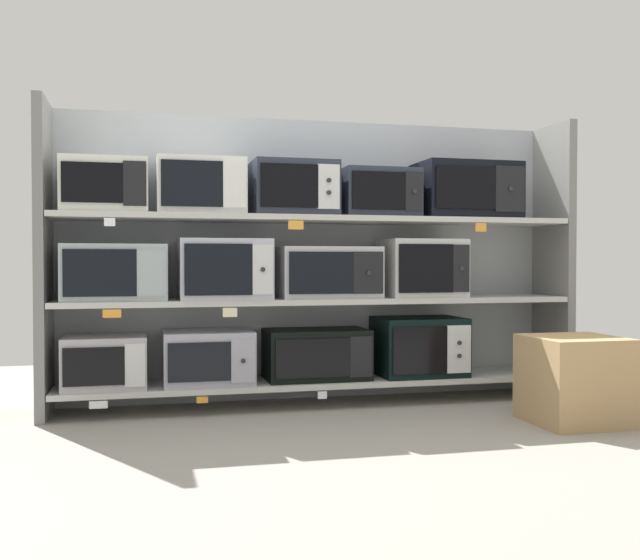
% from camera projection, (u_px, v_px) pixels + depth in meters
% --- Properties ---
extents(ground, '(6.85, 6.00, 0.02)m').
position_uv_depth(ground, '(375.00, 450.00, 3.09)').
color(ground, gray).
extents(back_panel, '(3.05, 0.04, 1.62)m').
position_uv_depth(back_panel, '(311.00, 260.00, 4.26)').
color(back_panel, '#9EA3A8').
rests_on(back_panel, ground).
extents(upright_left, '(0.05, 0.41, 1.62)m').
position_uv_depth(upright_left, '(44.00, 259.00, 3.70)').
color(upright_left, slate).
rests_on(upright_left, ground).
extents(upright_right, '(0.05, 0.41, 1.62)m').
position_uv_depth(upright_right, '(553.00, 260.00, 4.39)').
color(upright_right, slate).
rests_on(upright_right, ground).
extents(shelf_0, '(2.85, 0.41, 0.03)m').
position_uv_depth(shelf_0, '(320.00, 381.00, 4.06)').
color(shelf_0, beige).
rests_on(shelf_0, ground).
extents(microwave_0, '(0.42, 0.39, 0.27)m').
position_uv_depth(microwave_0, '(105.00, 361.00, 3.78)').
color(microwave_0, '#A49FA5').
rests_on(microwave_0, shelf_0).
extents(microwave_1, '(0.47, 0.41, 0.28)m').
position_uv_depth(microwave_1, '(208.00, 357.00, 3.91)').
color(microwave_1, '#9F9EAC').
rests_on(microwave_1, shelf_0).
extents(microwave_2, '(0.57, 0.34, 0.28)m').
position_uv_depth(microwave_2, '(316.00, 354.00, 4.05)').
color(microwave_2, black).
rests_on(microwave_2, shelf_0).
extents(microwave_3, '(0.49, 0.39, 0.33)m').
position_uv_depth(microwave_3, '(419.00, 346.00, 4.19)').
color(microwave_3, black).
rests_on(microwave_3, shelf_0).
extents(price_tag_0, '(0.09, 0.00, 0.04)m').
position_uv_depth(price_tag_0, '(98.00, 405.00, 3.58)').
color(price_tag_0, white).
extents(price_tag_1, '(0.06, 0.00, 0.03)m').
position_uv_depth(price_tag_1, '(202.00, 400.00, 3.70)').
color(price_tag_1, orange).
extents(price_tag_2, '(0.05, 0.00, 0.04)m').
position_uv_depth(price_tag_2, '(322.00, 395.00, 3.85)').
color(price_tag_2, white).
extents(shelf_1, '(2.85, 0.41, 0.03)m').
position_uv_depth(shelf_1, '(320.00, 301.00, 4.05)').
color(shelf_1, beige).
extents(microwave_4, '(0.53, 0.39, 0.29)m').
position_uv_depth(microwave_4, '(115.00, 272.00, 3.78)').
color(microwave_4, '#99A4A9').
rests_on(microwave_4, shelf_1).
extents(microwave_5, '(0.48, 0.43, 0.32)m').
position_uv_depth(microwave_5, '(224.00, 269.00, 3.92)').
color(microwave_5, '#B1B0BF').
rests_on(microwave_5, shelf_1).
extents(microwave_6, '(0.55, 0.37, 0.28)m').
position_uv_depth(microwave_6, '(328.00, 272.00, 4.05)').
color(microwave_6, '#B1B1B5').
rests_on(microwave_6, shelf_1).
extents(microwave_7, '(0.44, 0.38, 0.33)m').
position_uv_depth(microwave_7, '(422.00, 268.00, 4.19)').
color(microwave_7, beige).
rests_on(microwave_7, shelf_1).
extents(price_tag_3, '(0.09, 0.00, 0.04)m').
position_uv_depth(price_tag_3, '(112.00, 314.00, 3.59)').
color(price_tag_3, orange).
extents(price_tag_4, '(0.07, 0.00, 0.05)m').
position_uv_depth(price_tag_4, '(230.00, 312.00, 3.73)').
color(price_tag_4, beige).
extents(shelf_2, '(2.85, 0.41, 0.03)m').
position_uv_depth(shelf_2, '(320.00, 219.00, 4.04)').
color(shelf_2, beige).
extents(microwave_8, '(0.43, 0.38, 0.28)m').
position_uv_depth(microwave_8, '(105.00, 186.00, 3.76)').
color(microwave_8, silver).
rests_on(microwave_8, shelf_2).
extents(microwave_9, '(0.46, 0.34, 0.30)m').
position_uv_depth(microwave_9, '(201.00, 187.00, 3.88)').
color(microwave_9, silver).
rests_on(microwave_9, shelf_2).
extents(microwave_10, '(0.46, 0.39, 0.30)m').
position_uv_depth(microwave_10, '(293.00, 189.00, 4.00)').
color(microwave_10, '#272C39').
rests_on(microwave_10, shelf_2).
extents(microwave_11, '(0.43, 0.37, 0.27)m').
position_uv_depth(microwave_11, '(377.00, 194.00, 4.11)').
color(microwave_11, '#272C38').
rests_on(microwave_11, shelf_2).
extents(microwave_12, '(0.57, 0.39, 0.32)m').
position_uv_depth(microwave_12, '(466.00, 191.00, 4.24)').
color(microwave_12, black).
rests_on(microwave_12, shelf_2).
extents(price_tag_5, '(0.05, 0.00, 0.04)m').
position_uv_depth(price_tag_5, '(110.00, 222.00, 3.58)').
color(price_tag_5, white).
extents(price_tag_6, '(0.08, 0.00, 0.05)m').
position_uv_depth(price_tag_6, '(296.00, 225.00, 3.80)').
color(price_tag_6, orange).
extents(price_tag_7, '(0.07, 0.00, 0.05)m').
position_uv_depth(price_tag_7, '(481.00, 227.00, 4.05)').
color(price_tag_7, orange).
extents(shipping_carton, '(0.43, 0.43, 0.43)m').
position_uv_depth(shipping_carton, '(574.00, 380.00, 3.58)').
color(shipping_carton, tan).
rests_on(shipping_carton, ground).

